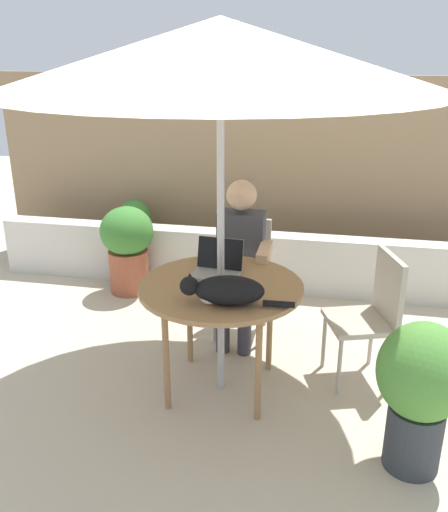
{
  "coord_description": "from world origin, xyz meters",
  "views": [
    {
      "loc": [
        0.63,
        -3.08,
        2.15
      ],
      "look_at": [
        0.0,
        0.1,
        0.9
      ],
      "focal_mm": 39.21,
      "sensor_mm": 36.0,
      "label": 1
    }
  ],
  "objects_px": {
    "patio_table": "(221,294)",
    "potted_plant_by_chair": "(127,245)",
    "chair_empty": "(373,309)",
    "laptop": "(218,264)",
    "person_seated": "(240,254)",
    "potted_plant_corner": "(421,386)",
    "cat": "(225,291)",
    "chair_occupied": "(243,267)",
    "potted_plant_near_fence": "(135,230)",
    "patio_umbrella": "(220,54)"
  },
  "relations": [
    {
      "from": "laptop",
      "to": "chair_occupied",
      "type": "bearing_deg",
      "value": 85.27
    },
    {
      "from": "person_seated",
      "to": "potted_plant_corner",
      "type": "relative_size",
      "value": 1.45
    },
    {
      "from": "patio_umbrella",
      "to": "potted_plant_by_chair",
      "type": "bearing_deg",
      "value": 129.86
    },
    {
      "from": "person_seated",
      "to": "cat",
      "type": "bearing_deg",
      "value": -85.39
    },
    {
      "from": "potted_plant_near_fence",
      "to": "cat",
      "type": "bearing_deg",
      "value": -58.58
    },
    {
      "from": "cat",
      "to": "potted_plant_by_chair",
      "type": "distance_m",
      "value": 2.05
    },
    {
      "from": "laptop",
      "to": "potted_plant_corner",
      "type": "height_order",
      "value": "laptop"
    },
    {
      "from": "chair_occupied",
      "to": "potted_plant_near_fence",
      "type": "xyz_separation_m",
      "value": [
        -1.27,
        1.1,
        -0.13
      ]
    },
    {
      "from": "laptop",
      "to": "potted_plant_by_chair",
      "type": "xyz_separation_m",
      "value": [
        -1.07,
        1.17,
        -0.36
      ]
    },
    {
      "from": "potted_plant_near_fence",
      "to": "chair_empty",
      "type": "bearing_deg",
      "value": -36.38
    },
    {
      "from": "potted_plant_near_fence",
      "to": "patio_table",
      "type": "bearing_deg",
      "value": -56.81
    },
    {
      "from": "chair_occupied",
      "to": "chair_empty",
      "type": "xyz_separation_m",
      "value": [
        0.95,
        -0.54,
        0.0
      ]
    },
    {
      "from": "potted_plant_by_chair",
      "to": "laptop",
      "type": "bearing_deg",
      "value": -47.52
    },
    {
      "from": "chair_empty",
      "to": "potted_plant_by_chair",
      "type": "height_order",
      "value": "chair_empty"
    },
    {
      "from": "patio_table",
      "to": "potted_plant_near_fence",
      "type": "relative_size",
      "value": 1.47
    },
    {
      "from": "laptop",
      "to": "chair_empty",
      "type": "bearing_deg",
      "value": 7.42
    },
    {
      "from": "patio_umbrella",
      "to": "laptop",
      "type": "xyz_separation_m",
      "value": [
        -0.06,
        0.18,
        -1.28
      ]
    },
    {
      "from": "cat",
      "to": "potted_plant_by_chair",
      "type": "height_order",
      "value": "cat"
    },
    {
      "from": "patio_table",
      "to": "cat",
      "type": "xyz_separation_m",
      "value": [
        0.08,
        -0.26,
        0.15
      ]
    },
    {
      "from": "laptop",
      "to": "cat",
      "type": "bearing_deg",
      "value": -73.41
    },
    {
      "from": "chair_empty",
      "to": "patio_umbrella",
      "type": "bearing_deg",
      "value": -161.86
    },
    {
      "from": "chair_occupied",
      "to": "potted_plant_corner",
      "type": "distance_m",
      "value": 1.78
    },
    {
      "from": "person_seated",
      "to": "laptop",
      "type": "height_order",
      "value": "person_seated"
    },
    {
      "from": "chair_occupied",
      "to": "person_seated",
      "type": "height_order",
      "value": "person_seated"
    },
    {
      "from": "chair_occupied",
      "to": "laptop",
      "type": "relative_size",
      "value": 2.77
    },
    {
      "from": "laptop",
      "to": "potted_plant_near_fence",
      "type": "distance_m",
      "value": 2.18
    },
    {
      "from": "chair_occupied",
      "to": "cat",
      "type": "distance_m",
      "value": 1.15
    },
    {
      "from": "cat",
      "to": "chair_occupied",
      "type": "bearing_deg",
      "value": 93.96
    },
    {
      "from": "person_seated",
      "to": "potted_plant_by_chair",
      "type": "height_order",
      "value": "person_seated"
    },
    {
      "from": "chair_empty",
      "to": "potted_plant_corner",
      "type": "bearing_deg",
      "value": -76.19
    },
    {
      "from": "patio_table",
      "to": "potted_plant_by_chair",
      "type": "relative_size",
      "value": 1.28
    },
    {
      "from": "chair_occupied",
      "to": "laptop",
      "type": "bearing_deg",
      "value": -94.73
    },
    {
      "from": "chair_empty",
      "to": "laptop",
      "type": "distance_m",
      "value": 1.05
    },
    {
      "from": "chair_empty",
      "to": "cat",
      "type": "height_order",
      "value": "cat"
    },
    {
      "from": "patio_table",
      "to": "patio_umbrella",
      "type": "height_order",
      "value": "patio_umbrella"
    },
    {
      "from": "patio_umbrella",
      "to": "patio_table",
      "type": "bearing_deg",
      "value": 0.0
    },
    {
      "from": "patio_table",
      "to": "patio_umbrella",
      "type": "distance_m",
      "value": 1.4
    },
    {
      "from": "laptop",
      "to": "potted_plant_near_fence",
      "type": "xyz_separation_m",
      "value": [
        -1.22,
        1.76,
        -0.42
      ]
    },
    {
      "from": "potted_plant_by_chair",
      "to": "potted_plant_corner",
      "type": "xyz_separation_m",
      "value": [
        2.28,
        -1.86,
        0.05
      ]
    },
    {
      "from": "patio_umbrella",
      "to": "chair_empty",
      "type": "bearing_deg",
      "value": 18.14
    },
    {
      "from": "potted_plant_by_chair",
      "to": "person_seated",
      "type": "bearing_deg",
      "value": -30.43
    },
    {
      "from": "laptop",
      "to": "cat",
      "type": "xyz_separation_m",
      "value": [
        0.13,
        -0.44,
        0.02
      ]
    },
    {
      "from": "cat",
      "to": "potted_plant_near_fence",
      "type": "relative_size",
      "value": 0.94
    },
    {
      "from": "chair_occupied",
      "to": "person_seated",
      "type": "bearing_deg",
      "value": -90.0
    },
    {
      "from": "cat",
      "to": "potted_plant_corner",
      "type": "relative_size",
      "value": 0.77
    },
    {
      "from": "patio_table",
      "to": "person_seated",
      "type": "relative_size",
      "value": 0.83
    },
    {
      "from": "person_seated",
      "to": "chair_empty",
      "type": "bearing_deg",
      "value": -21.79
    },
    {
      "from": "chair_empty",
      "to": "person_seated",
      "type": "xyz_separation_m",
      "value": [
        -0.95,
        0.38,
        0.17
      ]
    },
    {
      "from": "patio_umbrella",
      "to": "potted_plant_near_fence",
      "type": "xyz_separation_m",
      "value": [
        -1.27,
        1.94,
        -1.7
      ]
    },
    {
      "from": "patio_table",
      "to": "chair_occupied",
      "type": "xyz_separation_m",
      "value": [
        0.0,
        0.85,
        -0.16
      ]
    }
  ]
}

